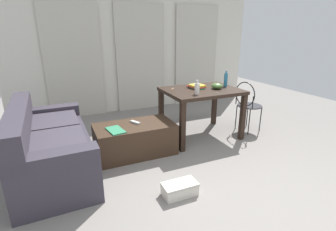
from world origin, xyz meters
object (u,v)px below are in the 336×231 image
at_px(bottle_far, 197,88).
at_px(scissors, 173,89).
at_px(couch, 49,146).
at_px(bottle_near, 226,80).
at_px(tv_remote_primary, 135,122).
at_px(magazine, 116,130).
at_px(wire_chair, 247,101).
at_px(shoebox, 180,189).
at_px(craft_table, 201,96).
at_px(bowl, 217,86).
at_px(coffee_table, 135,139).
at_px(book_stack, 197,86).

distance_m(bottle_far, scissors, 0.47).
bearing_deg(couch, bottle_near, 5.21).
xyz_separation_m(bottle_near, tv_remote_primary, (-1.57, -0.15, -0.44)).
relative_size(bottle_far, magazine, 0.66).
height_order(wire_chair, shoebox, wire_chair).
relative_size(wire_chair, bottle_near, 3.46).
xyz_separation_m(scissors, tv_remote_primary, (-0.70, -0.30, -0.34)).
distance_m(couch, bottle_near, 2.72).
relative_size(wire_chair, magazine, 2.84).
relative_size(wire_chair, scissors, 7.75).
height_order(couch, bottle_far, bottle_far).
relative_size(wire_chair, shoebox, 2.35).
bearing_deg(bottle_far, craft_table, 47.01).
bearing_deg(craft_table, shoebox, -128.26).
bearing_deg(bottle_near, shoebox, -138.41).
bearing_deg(bowl, tv_remote_primary, -177.76).
height_order(bottle_far, scissors, bottle_far).
xyz_separation_m(bottle_far, shoebox, (-0.77, -1.02, -0.78)).
relative_size(coffee_table, scissors, 9.65).
height_order(bottle_near, bowl, bottle_near).
xyz_separation_m(bowl, shoebox, (-1.23, -1.20, -0.74)).
relative_size(tv_remote_primary, shoebox, 0.44).
distance_m(bottle_near, shoebox, 2.11).
bearing_deg(bowl, wire_chair, -6.67).
height_order(coffee_table, bowl, bowl).
distance_m(magazine, shoebox, 1.13).
relative_size(magazine, shoebox, 0.83).
bearing_deg(couch, shoebox, -41.39).
distance_m(book_stack, magazine, 1.48).
relative_size(book_stack, scissors, 2.60).
bearing_deg(couch, bottle_far, -0.84).
xyz_separation_m(couch, wire_chair, (3.00, 0.08, 0.20)).
distance_m(bowl, tv_remote_primary, 1.39).
relative_size(bottle_near, scissors, 2.24).
bearing_deg(book_stack, bowl, -30.49).
bearing_deg(coffee_table, craft_table, 8.59).
relative_size(bottle_near, book_stack, 0.86).
relative_size(coffee_table, bottle_near, 4.31).
xyz_separation_m(couch, magazine, (0.78, -0.07, 0.10)).
bearing_deg(bottle_near, coffee_table, -172.88).
xyz_separation_m(coffee_table, bottle_far, (0.91, -0.07, 0.64)).
bearing_deg(magazine, tv_remote_primary, 19.18).
bearing_deg(shoebox, scissors, 67.82).
distance_m(coffee_table, tv_remote_primary, 0.23).
height_order(craft_table, scissors, scissors).
xyz_separation_m(coffee_table, craft_table, (1.14, 0.17, 0.45)).
bearing_deg(shoebox, book_stack, 54.71).
bearing_deg(book_stack, tv_remote_primary, -168.88).
bearing_deg(wire_chair, coffee_table, -178.93).
distance_m(coffee_table, bottle_near, 1.74).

